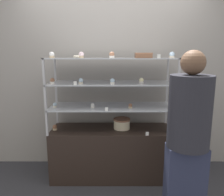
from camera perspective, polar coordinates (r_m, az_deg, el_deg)
The scene contains 29 objects.
ground_plane at distance 3.13m, azimuth 0.00°, elevation -19.46°, with size 20.00×20.00×0.00m, color #2D2D33.
back_wall at distance 3.11m, azimuth 0.02°, elevation 5.72°, with size 8.00×0.05×2.60m.
display_base at distance 2.98m, azimuth 0.00°, elevation -14.01°, with size 1.54×0.52×0.66m.
display_riser_lower at distance 2.77m, azimuth 0.00°, elevation -2.46°, with size 1.54×0.52×0.30m.
display_riser_middle at distance 2.72m, azimuth 0.00°, elevation 3.73°, with size 1.54×0.52×0.30m.
display_riser_upper at distance 2.69m, azimuth 0.00°, elevation 10.10°, with size 1.54×0.52×0.30m.
layer_cake_centerpiece at distance 2.84m, azimuth 2.72°, elevation -6.69°, with size 0.22×0.22×0.13m.
sheet_cake_frosted at distance 2.66m, azimuth 8.35°, elevation 10.97°, with size 0.19×0.18×0.06m.
cupcake_0 at distance 2.89m, azimuth -14.57°, elevation -7.45°, with size 0.06×0.06×0.07m.
cupcake_1 at distance 2.83m, azimuth 14.93°, elevation -7.87°, with size 0.06×0.06×0.07m.
price_tag_0 at distance 2.65m, azimuth 9.32°, elevation -9.20°, with size 0.04×0.00×0.04m.
cupcake_2 at distance 2.80m, azimuth -14.55°, elevation -1.77°, with size 0.05×0.05×0.06m.
cupcake_3 at distance 2.68m, azimuth -4.94°, elevation -2.01°, with size 0.05×0.05×0.06m.
cupcake_4 at distance 2.67m, azimuth 4.97°, elevation -2.05°, with size 0.05×0.05×0.06m.
cupcake_5 at distance 2.81m, azimuth 15.05°, elevation -1.74°, with size 0.05×0.05×0.06m.
price_tag_1 at distance 2.53m, azimuth -1.27°, elevation -2.91°, with size 0.04×0.00×0.04m.
cupcake_6 at distance 2.71m, azimuth -15.14°, elevation 4.33°, with size 0.05×0.05×0.07m.
cupcake_7 at distance 2.61m, azimuth -7.98°, elevation 4.38°, with size 0.05×0.05×0.07m.
cupcake_8 at distance 2.57m, azimuth 0.26°, elevation 4.38°, with size 0.05×0.05×0.07m.
cupcake_9 at distance 2.65m, azimuth 7.83°, elevation 4.49°, with size 0.05×0.05×0.07m.
cupcake_10 at distance 2.67m, azimuth 15.53°, elevation 4.23°, with size 0.05×0.05×0.07m.
price_tag_2 at distance 2.51m, azimuth -9.46°, elevation 3.82°, with size 0.04×0.00×0.04m.
cupcake_11 at distance 2.74m, azimuth -15.30°, elevation 10.78°, with size 0.06×0.06×0.07m.
cupcake_12 at distance 2.65m, azimuth -7.85°, elevation 11.06°, with size 0.06×0.06×0.07m.
cupcake_13 at distance 2.58m, azimuth 0.11°, elevation 11.16°, with size 0.06×0.06×0.07m.
cupcake_14 at distance 2.73m, azimuth 15.55°, elevation 10.76°, with size 0.06×0.06×0.07m.
price_tag_3 at distance 2.51m, azimuth 12.30°, elevation 10.62°, with size 0.04×0.00×0.04m.
donut_glazed at distance 2.78m, azimuth -8.72°, elevation 10.65°, with size 0.11×0.11×0.03m.
customer_figure at distance 2.15m, azimuth 19.37°, elevation -9.05°, with size 0.38×0.38×1.64m.
Camera 1 is at (0.01, -2.69, 1.60)m, focal length 35.00 mm.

